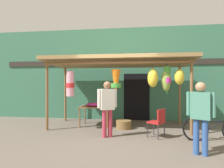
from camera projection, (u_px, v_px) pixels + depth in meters
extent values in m
plane|color=#60564C|center=(117.00, 133.00, 5.94)|extent=(30.00, 30.00, 0.00)
cube|color=#387056|center=(123.00, 74.00, 8.30)|extent=(11.90, 0.25, 4.00)
cube|color=#2D2823|center=(122.00, 63.00, 8.15)|extent=(10.71, 0.04, 0.24)
cube|color=black|center=(137.00, 97.00, 8.09)|extent=(1.10, 0.03, 2.00)
cylinder|color=brown|center=(47.00, 97.00, 6.34)|extent=(0.09, 0.09, 2.25)
cylinder|color=brown|center=(191.00, 98.00, 5.71)|extent=(0.09, 0.09, 2.25)
cylinder|color=brown|center=(65.00, 94.00, 7.95)|extent=(0.09, 0.09, 2.25)
cylinder|color=brown|center=(180.00, 95.00, 7.32)|extent=(0.09, 0.09, 2.25)
cylinder|color=brown|center=(115.00, 63.00, 6.02)|extent=(4.86, 0.10, 0.10)
cylinder|color=brown|center=(120.00, 63.00, 7.63)|extent=(4.86, 0.10, 0.10)
cube|color=olive|center=(118.00, 62.00, 6.82)|extent=(5.16, 2.13, 0.26)
cylinder|color=brown|center=(70.00, 68.00, 6.29)|extent=(0.01, 0.01, 0.20)
cylinder|color=pink|center=(70.00, 84.00, 6.29)|extent=(0.26, 0.26, 0.84)
cylinder|color=red|center=(70.00, 85.00, 6.29)|extent=(0.28, 0.28, 0.15)
cylinder|color=brown|center=(116.00, 67.00, 6.08)|extent=(0.01, 0.01, 0.16)
cone|color=orange|center=(116.00, 83.00, 6.08)|extent=(0.30, 0.30, 0.86)
cylinder|color=green|center=(116.00, 85.00, 6.08)|extent=(0.32, 0.32, 0.15)
cylinder|color=brown|center=(167.00, 65.00, 5.90)|extent=(0.01, 0.01, 0.08)
cone|color=green|center=(167.00, 81.00, 5.90)|extent=(0.22, 0.22, 0.90)
cylinder|color=#D13399|center=(167.00, 80.00, 5.90)|extent=(0.24, 0.24, 0.16)
cylinder|color=#4C3D23|center=(179.00, 66.00, 5.77)|extent=(0.02, 0.02, 0.18)
ellipsoid|color=yellow|center=(179.00, 77.00, 5.77)|extent=(0.29, 0.25, 0.48)
cylinder|color=#4C3D23|center=(166.00, 67.00, 5.92)|extent=(0.02, 0.02, 0.16)
ellipsoid|color=#89A842|center=(166.00, 80.00, 5.92)|extent=(0.29, 0.25, 0.70)
cylinder|color=#4C3D23|center=(153.00, 66.00, 5.88)|extent=(0.02, 0.02, 0.15)
ellipsoid|color=yellow|center=(153.00, 78.00, 5.88)|extent=(0.32, 0.27, 0.59)
cube|color=brown|center=(95.00, 107.00, 6.99)|extent=(1.11, 0.78, 0.04)
cylinder|color=brown|center=(80.00, 118.00, 6.72)|extent=(0.05, 0.05, 0.70)
cylinder|color=brown|center=(107.00, 119.00, 6.58)|extent=(0.05, 0.05, 0.70)
cylinder|color=brown|center=(85.00, 115.00, 7.39)|extent=(0.05, 0.05, 0.70)
cylinder|color=brown|center=(110.00, 115.00, 7.26)|extent=(0.05, 0.05, 0.70)
ellipsoid|color=#D13399|center=(95.00, 105.00, 6.95)|extent=(0.67, 0.47, 0.13)
ellipsoid|color=red|center=(97.00, 105.00, 6.88)|extent=(0.30, 0.23, 0.09)
cube|color=#AD1E1E|center=(156.00, 122.00, 5.50)|extent=(0.56, 0.56, 0.04)
cube|color=#AD1E1E|center=(161.00, 116.00, 5.38)|extent=(0.27, 0.34, 0.40)
cylinder|color=#333338|center=(154.00, 128.00, 5.76)|extent=(0.03, 0.03, 0.44)
cylinder|color=#333338|center=(147.00, 130.00, 5.50)|extent=(0.03, 0.03, 0.44)
cylinder|color=#333338|center=(164.00, 130.00, 5.51)|extent=(0.03, 0.03, 0.44)
cylinder|color=#333338|center=(158.00, 132.00, 5.25)|extent=(0.03, 0.03, 0.44)
cylinder|color=brown|center=(124.00, 124.00, 6.59)|extent=(0.53, 0.53, 0.28)
torus|color=black|center=(196.00, 129.00, 5.19)|extent=(0.71, 0.08, 0.71)
cylinder|color=black|center=(215.00, 121.00, 5.14)|extent=(0.88, 0.07, 0.04)
cylinder|color=black|center=(211.00, 127.00, 5.15)|extent=(0.50, 0.06, 0.31)
cylinder|color=black|center=(204.00, 115.00, 5.16)|extent=(0.03, 0.03, 0.30)
cube|color=black|center=(204.00, 109.00, 5.16)|extent=(0.20, 0.09, 0.05)
cylinder|color=#B23347|center=(104.00, 124.00, 5.50)|extent=(0.13, 0.13, 0.81)
cylinder|color=#B23347|center=(110.00, 123.00, 5.55)|extent=(0.13, 0.13, 0.81)
cube|color=silver|center=(107.00, 99.00, 5.52)|extent=(0.46, 0.37, 0.61)
cylinder|color=silver|center=(99.00, 98.00, 5.44)|extent=(0.08, 0.08, 0.55)
cylinder|color=silver|center=(115.00, 98.00, 5.60)|extent=(0.08, 0.08, 0.55)
sphere|color=#896042|center=(107.00, 85.00, 5.52)|extent=(0.22, 0.22, 0.22)
cylinder|color=#2D5193|center=(205.00, 138.00, 4.09)|extent=(0.13, 0.13, 0.80)
cylinder|color=#2D5193|center=(196.00, 136.00, 4.19)|extent=(0.13, 0.13, 0.80)
cube|color=#4C8E7A|center=(201.00, 106.00, 4.14)|extent=(0.46, 0.37, 0.60)
cylinder|color=#4C8E7A|center=(214.00, 105.00, 3.99)|extent=(0.08, 0.08, 0.54)
cylinder|color=#4C8E7A|center=(188.00, 103.00, 4.28)|extent=(0.08, 0.08, 0.54)
sphere|color=tan|center=(201.00, 87.00, 4.14)|extent=(0.22, 0.22, 0.22)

